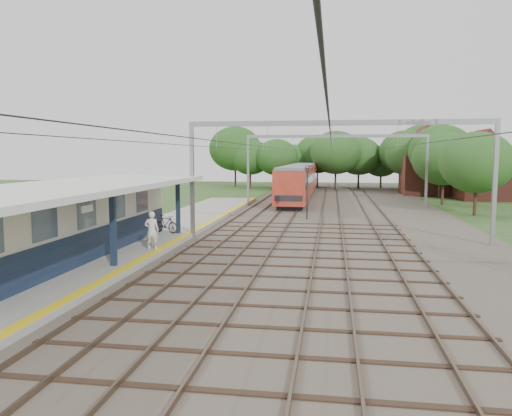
{
  "coord_description": "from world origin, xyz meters",
  "views": [
    {
      "loc": [
        3.26,
        -13.74,
        5.04
      ],
      "look_at": [
        -1.65,
        18.27,
        1.6
      ],
      "focal_mm": 35.0,
      "sensor_mm": 36.0,
      "label": 1
    }
  ],
  "objects_px": {
    "person": "(152,230)",
    "bicycle": "(166,224)",
    "train": "(301,179)",
    "signal_post": "(307,186)"
  },
  "relations": [
    {
      "from": "bicycle",
      "to": "train",
      "type": "bearing_deg",
      "value": 10.66
    },
    {
      "from": "person",
      "to": "train",
      "type": "bearing_deg",
      "value": -114.29
    },
    {
      "from": "person",
      "to": "bicycle",
      "type": "relative_size",
      "value": 1.07
    },
    {
      "from": "bicycle",
      "to": "train",
      "type": "height_order",
      "value": "train"
    },
    {
      "from": "person",
      "to": "bicycle",
      "type": "bearing_deg",
      "value": -94.89
    },
    {
      "from": "train",
      "to": "signal_post",
      "type": "bearing_deg",
      "value": -85.38
    },
    {
      "from": "train",
      "to": "signal_post",
      "type": "xyz_separation_m",
      "value": [
        1.85,
        -22.9,
        0.52
      ]
    },
    {
      "from": "person",
      "to": "train",
      "type": "xyz_separation_m",
      "value": [
        5.1,
        37.89,
        0.83
      ]
    },
    {
      "from": "person",
      "to": "signal_post",
      "type": "distance_m",
      "value": 16.58
    },
    {
      "from": "bicycle",
      "to": "signal_post",
      "type": "bearing_deg",
      "value": -18.19
    }
  ]
}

